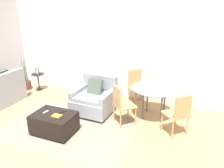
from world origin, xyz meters
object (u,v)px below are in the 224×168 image
object	(u,v)px
ottoman	(54,122)
dining_chair_near_left	(121,103)
book_stack	(57,116)
potted_plant	(26,82)
dining_chair_near_right	(179,112)
side_table	(38,79)
picture_frame	(37,71)
tv_remote_secondary	(46,112)
tv_remote_primary	(62,112)
dining_chair_far_left	(137,85)
dining_table	(155,91)
armchair	(94,99)

from	to	relation	value
ottoman	dining_chair_near_left	distance (m)	1.46
book_stack	potted_plant	size ratio (longest dim) A/B	0.17
dining_chair_near_left	dining_chair_near_right	size ratio (longest dim) A/B	1.00
side_table	picture_frame	xyz separation A→B (m)	(-0.00, 0.00, 0.24)
ottoman	picture_frame	size ratio (longest dim) A/B	5.00
potted_plant	dining_chair_near_left	world-z (taller)	potted_plant
tv_remote_secondary	tv_remote_primary	bearing A→B (deg)	22.91
side_table	dining_chair_far_left	bearing A→B (deg)	4.33
dining_table	armchair	bearing A→B (deg)	-167.04
tv_remote_primary	potted_plant	distance (m)	2.94
armchair	dining_chair_near_left	size ratio (longest dim) A/B	1.04
ottoman	dining_chair_far_left	size ratio (longest dim) A/B	0.94
side_table	dining_table	distance (m)	3.70
tv_remote_primary	potted_plant	xyz separation A→B (m)	(-2.46, 1.59, -0.20)
dining_chair_near_left	picture_frame	bearing A→B (deg)	162.33
tv_remote_secondary	picture_frame	size ratio (longest dim) A/B	0.81
tv_remote_secondary	dining_table	world-z (taller)	dining_table
armchair	picture_frame	xyz separation A→B (m)	(-2.27, 0.69, 0.26)
armchair	book_stack	xyz separation A→B (m)	(-0.23, -1.20, 0.10)
tv_remote_primary	dining_chair_far_left	world-z (taller)	dining_chair_far_left
tv_remote_primary	picture_frame	size ratio (longest dim) A/B	0.92
side_table	armchair	bearing A→B (deg)	-17.04
ottoman	dining_chair_near_left	size ratio (longest dim) A/B	0.94
book_stack	dining_chair_far_left	xyz separation A→B (m)	(1.03, 2.12, 0.07)
tv_remote_secondary	dining_chair_far_left	bearing A→B (deg)	56.80
armchair	tv_remote_primary	world-z (taller)	armchair
potted_plant	dining_chair_far_left	xyz separation A→B (m)	(3.49, 0.33, 0.28)
potted_plant	picture_frame	world-z (taller)	potted_plant
dining_chair_near_left	dining_chair_near_right	xyz separation A→B (m)	(1.21, 0.00, 0.00)
armchair	book_stack	size ratio (longest dim) A/B	5.16
tv_remote_secondary	picture_frame	bearing A→B (deg)	133.22
book_stack	potted_plant	distance (m)	3.06
book_stack	dining_table	distance (m)	2.24
book_stack	potted_plant	xyz separation A→B (m)	(-2.47, 1.79, -0.21)
book_stack	dining_chair_near_left	world-z (taller)	dining_chair_near_left
side_table	ottoman	bearing A→B (deg)	-43.78
ottoman	side_table	bearing A→B (deg)	136.22
book_stack	dining_chair_near_left	xyz separation A→B (m)	(1.03, 0.91, 0.07)
dining_chair_far_left	ottoman	bearing A→B (deg)	-119.11
tv_remote_secondary	side_table	distance (m)	2.51
tv_remote_primary	potted_plant	world-z (taller)	potted_plant
tv_remote_primary	dining_chair_near_left	distance (m)	1.25
armchair	tv_remote_primary	distance (m)	1.03
dining_chair_near_right	dining_chair_far_left	xyz separation A→B (m)	(-1.21, 1.21, 0.00)
potted_plant	dining_chair_far_left	distance (m)	3.52
book_stack	dining_chair_near_left	bearing A→B (deg)	41.71
dining_chair_near_left	ottoman	bearing A→B (deg)	-143.28
dining_chair_far_left	side_table	bearing A→B (deg)	-175.67
book_stack	tv_remote_primary	bearing A→B (deg)	90.53
ottoman	tv_remote_primary	xyz separation A→B (m)	(0.12, 0.14, 0.20)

